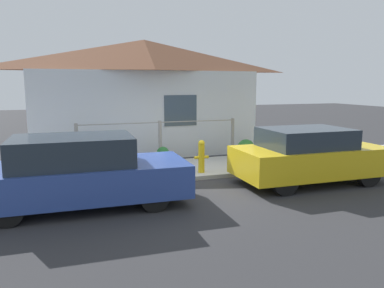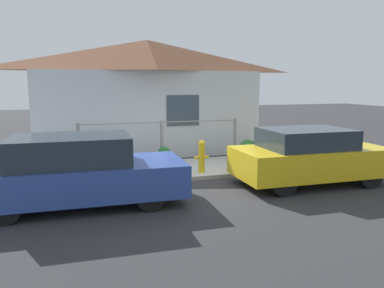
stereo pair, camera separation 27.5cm
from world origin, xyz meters
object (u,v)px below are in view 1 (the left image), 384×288
object	(u,v)px
car_left	(80,172)
car_right	(309,156)
potted_plant_corner	(246,149)
potted_plant_by_fence	(96,158)
potted_plant_near_hydrant	(163,155)
fire_hydrant	(201,156)

from	to	relation	value
car_left	car_right	bearing A→B (deg)	1.72
potted_plant_corner	potted_plant_by_fence	bearing A→B (deg)	179.98
car_right	potted_plant_near_hydrant	size ratio (longest dim) A/B	7.05
fire_hydrant	car_left	bearing A→B (deg)	-154.50
car_right	potted_plant_by_fence	bearing A→B (deg)	153.75
car_left	potted_plant_by_fence	size ratio (longest dim) A/B	6.57
car_right	potted_plant_corner	bearing A→B (deg)	100.18
car_right	potted_plant_near_hydrant	bearing A→B (deg)	137.99
potted_plant_near_hydrant	potted_plant_corner	xyz separation A→B (m)	(2.56, -0.25, 0.07)
car_right	potted_plant_corner	xyz separation A→B (m)	(-0.40, 2.52, -0.22)
fire_hydrant	potted_plant_corner	xyz separation A→B (m)	(1.85, 1.02, -0.09)
potted_plant_corner	car_right	bearing A→B (deg)	-80.95
fire_hydrant	potted_plant_near_hydrant	xyz separation A→B (m)	(-0.71, 1.27, -0.17)
car_left	car_right	size ratio (longest dim) A/B	1.13
potted_plant_by_fence	potted_plant_corner	bearing A→B (deg)	-0.02
potted_plant_by_fence	potted_plant_corner	distance (m)	4.47
fire_hydrant	potted_plant_by_fence	world-z (taller)	fire_hydrant
potted_plant_by_fence	potted_plant_corner	xyz separation A→B (m)	(4.47, -0.00, -0.01)
car_left	potted_plant_by_fence	distance (m)	2.59
car_left	fire_hydrant	distance (m)	3.50
car_right	potted_plant_near_hydrant	world-z (taller)	car_right
fire_hydrant	potted_plant_by_fence	size ratio (longest dim) A/B	1.36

